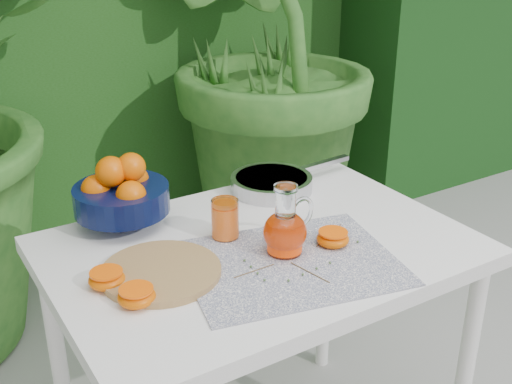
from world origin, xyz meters
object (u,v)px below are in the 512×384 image
white_table (260,273)px  juice_pitcher (286,229)px  saute_pan (272,182)px  cutting_board (161,272)px  fruit_bowl (121,193)px

white_table → juice_pitcher: 0.16m
juice_pitcher → saute_pan: bearing=61.6°
cutting_board → fruit_bowl: fruit_bowl is taller
white_table → saute_pan: (0.20, 0.26, 0.11)m
juice_pitcher → saute_pan: (0.18, 0.33, -0.04)m
cutting_board → fruit_bowl: 0.30m
cutting_board → fruit_bowl: size_ratio=1.02×
white_table → cutting_board: (-0.26, -0.01, 0.09)m
cutting_board → fruit_bowl: (0.02, 0.29, 0.08)m
fruit_bowl → saute_pan: bearing=-2.7°
juice_pitcher → saute_pan: size_ratio=0.40×
fruit_bowl → juice_pitcher: 0.44m
white_table → cutting_board: bearing=-178.2°
juice_pitcher → fruit_bowl: bearing=127.7°
cutting_board → fruit_bowl: bearing=85.7°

